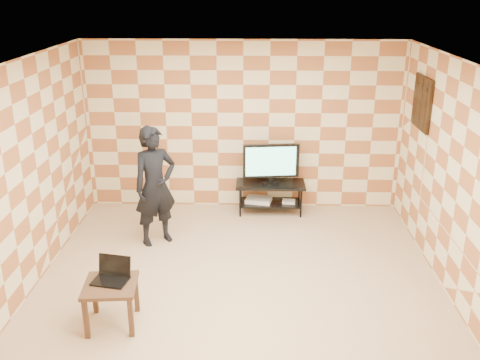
{
  "coord_description": "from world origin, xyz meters",
  "views": [
    {
      "loc": [
        0.17,
        -5.73,
        3.51
      ],
      "look_at": [
        0.0,
        0.6,
        1.15
      ],
      "focal_mm": 40.0,
      "sensor_mm": 36.0,
      "label": 1
    }
  ],
  "objects_px": {
    "tv_stand": "(270,191)",
    "side_table": "(111,291)",
    "person": "(155,186)",
    "tv": "(271,162)"
  },
  "relations": [
    {
      "from": "tv_stand",
      "to": "tv",
      "type": "bearing_deg",
      "value": -96.11
    },
    {
      "from": "tv_stand",
      "to": "tv",
      "type": "height_order",
      "value": "tv"
    },
    {
      "from": "tv_stand",
      "to": "side_table",
      "type": "height_order",
      "value": "same"
    },
    {
      "from": "tv_stand",
      "to": "person",
      "type": "bearing_deg",
      "value": -146.43
    },
    {
      "from": "tv_stand",
      "to": "side_table",
      "type": "xyz_separation_m",
      "value": [
        -1.79,
        -3.07,
        0.04
      ]
    },
    {
      "from": "side_table",
      "to": "person",
      "type": "distance_m",
      "value": 2.04
    },
    {
      "from": "side_table",
      "to": "tv_stand",
      "type": "bearing_deg",
      "value": 59.81
    },
    {
      "from": "tv",
      "to": "person",
      "type": "relative_size",
      "value": 0.52
    },
    {
      "from": "person",
      "to": "side_table",
      "type": "bearing_deg",
      "value": -129.08
    },
    {
      "from": "tv_stand",
      "to": "person",
      "type": "distance_m",
      "value": 2.02
    }
  ]
}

